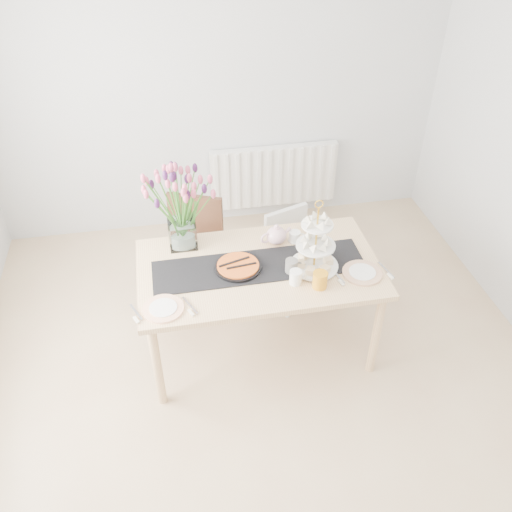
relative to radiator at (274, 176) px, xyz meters
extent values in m
plane|color=tan|center=(-0.50, -2.19, -0.45)|extent=(4.50, 4.50, 0.00)
plane|color=#B6B8BB|center=(-0.50, 0.06, 0.85)|extent=(4.00, 0.00, 4.00)
cube|color=white|center=(0.00, 0.00, 0.00)|extent=(1.20, 0.08, 0.60)
cube|color=tan|center=(-0.47, -1.67, 0.28)|extent=(1.60, 0.90, 0.04)
cylinder|color=tan|center=(-1.20, -2.05, -0.09)|extent=(0.06, 0.06, 0.71)
cylinder|color=tan|center=(0.26, -2.05, -0.09)|extent=(0.06, 0.06, 0.71)
cylinder|color=tan|center=(-1.20, -1.29, -0.09)|extent=(0.06, 0.06, 0.71)
cylinder|color=tan|center=(0.26, -1.29, -0.09)|extent=(0.06, 0.06, 0.71)
cube|color=#3C2315|center=(-0.89, -1.08, -0.01)|extent=(0.56, 0.56, 0.04)
cube|color=#3C2315|center=(-0.82, -0.90, 0.22)|extent=(0.41, 0.20, 0.41)
cylinder|color=#3C2315|center=(-1.13, -1.18, -0.24)|extent=(0.04, 0.04, 0.42)
cylinder|color=#3C2315|center=(-0.80, -1.32, -0.24)|extent=(0.04, 0.04, 0.42)
cylinder|color=#3C2315|center=(-0.99, -0.84, -0.24)|extent=(0.04, 0.04, 0.42)
cylinder|color=#3C2315|center=(-0.66, -0.98, -0.24)|extent=(0.04, 0.04, 0.42)
cube|color=silver|center=(-0.08, -1.19, -0.07)|extent=(0.47, 0.47, 0.04)
cube|color=silver|center=(-0.13, -1.03, 0.12)|extent=(0.36, 0.16, 0.35)
cylinder|color=silver|center=(-0.19, -1.42, -0.27)|extent=(0.04, 0.04, 0.36)
cylinder|color=silver|center=(0.15, -1.30, -0.27)|extent=(0.04, 0.04, 0.36)
cylinder|color=silver|center=(-0.31, -1.08, -0.27)|extent=(0.04, 0.04, 0.36)
cylinder|color=silver|center=(0.03, -0.96, -0.27)|extent=(0.04, 0.04, 0.36)
cube|color=black|center=(-0.47, -1.67, 0.30)|extent=(1.40, 0.35, 0.01)
cube|color=silver|center=(-0.94, -1.33, 0.39)|extent=(0.19, 0.19, 0.19)
cylinder|color=gold|center=(-0.11, -1.75, 0.53)|extent=(0.01, 0.01, 0.47)
cylinder|color=white|center=(-0.11, -1.75, 0.32)|extent=(0.32, 0.32, 0.01)
cylinder|color=white|center=(-0.11, -1.75, 0.48)|extent=(0.26, 0.26, 0.01)
cylinder|color=white|center=(-0.11, -1.75, 0.64)|extent=(0.20, 0.20, 0.01)
cylinder|color=white|center=(-0.17, -1.44, 0.34)|extent=(0.09, 0.09, 0.08)
cylinder|color=black|center=(-0.61, -1.67, 0.31)|extent=(0.31, 0.31, 0.03)
cylinder|color=orange|center=(-0.61, -1.67, 0.33)|extent=(0.28, 0.28, 0.01)
cylinder|color=slate|center=(-0.27, -1.77, 0.35)|extent=(0.09, 0.09, 0.10)
cylinder|color=white|center=(-0.27, -1.88, 0.35)|extent=(0.09, 0.09, 0.10)
cylinder|color=orange|center=(-0.13, -1.94, 0.36)|extent=(0.13, 0.13, 0.11)
cylinder|color=white|center=(-1.11, -1.97, 0.31)|extent=(0.33, 0.33, 0.01)
cylinder|color=silver|center=(0.18, -1.87, 0.31)|extent=(0.31, 0.31, 0.01)
camera|label=1|loc=(-1.01, -4.40, 2.56)|focal=38.00mm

